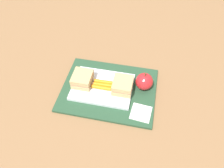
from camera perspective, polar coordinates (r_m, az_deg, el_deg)
ground_plane at (r=0.86m, az=-0.81°, el=-1.67°), size 2.40×2.40×0.00m
lunchbag_mat at (r=0.86m, az=-0.82°, el=-1.46°), size 0.36×0.28×0.01m
food_tray at (r=0.85m, az=-2.47°, el=-0.74°), size 0.23×0.17×0.01m
sandwich_half_left at (r=0.85m, az=-7.66°, el=1.29°), size 0.07×0.08×0.04m
sandwich_half_right at (r=0.82m, az=2.77°, el=-0.35°), size 0.07×0.08×0.04m
carrot_sticks_bundle at (r=0.84m, az=-2.45°, el=-0.17°), size 0.08×0.04×0.02m
apple at (r=0.84m, az=8.34°, el=0.65°), size 0.07×0.07×0.08m
paper_napkin at (r=0.79m, az=7.50°, el=-7.40°), size 0.08×0.08×0.00m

